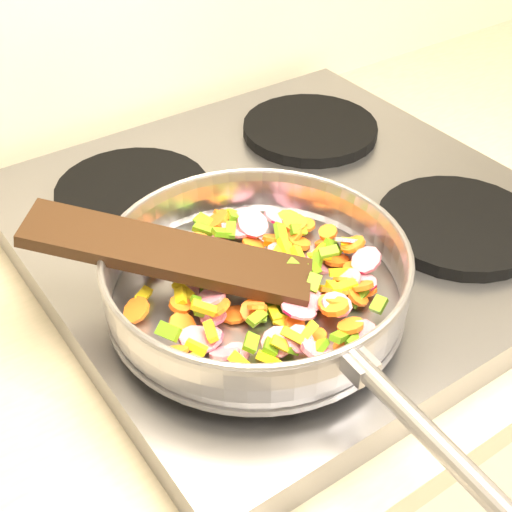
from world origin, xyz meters
TOP-DOWN VIEW (x-y plane):
  - cooktop at (-0.70, 1.67)m, footprint 0.60×0.60m
  - grate_fl at (-0.84, 1.52)m, footprint 0.19×0.19m
  - grate_fr at (-0.56, 1.52)m, footprint 0.19×0.19m
  - grate_bl at (-0.84, 1.81)m, footprint 0.19×0.19m
  - grate_br at (-0.56, 1.81)m, footprint 0.19×0.19m
  - saute_pan at (-0.83, 1.55)m, footprint 0.35×0.51m
  - vegetable_heap at (-0.82, 1.55)m, footprint 0.26×0.27m
  - wooden_spatula at (-0.90, 1.60)m, footprint 0.25×0.23m

SIDE VIEW (x-z plane):
  - cooktop at x=-0.70m, z-range 0.90..0.94m
  - grate_fl at x=-0.84m, z-range 0.94..0.96m
  - grate_fr at x=-0.56m, z-range 0.94..0.96m
  - grate_bl at x=-0.84m, z-range 0.94..0.96m
  - grate_br at x=-0.56m, z-range 0.94..0.96m
  - vegetable_heap at x=-0.82m, z-range 0.95..1.00m
  - saute_pan at x=-0.83m, z-range 0.96..1.02m
  - wooden_spatula at x=-0.90m, z-range 0.97..1.04m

